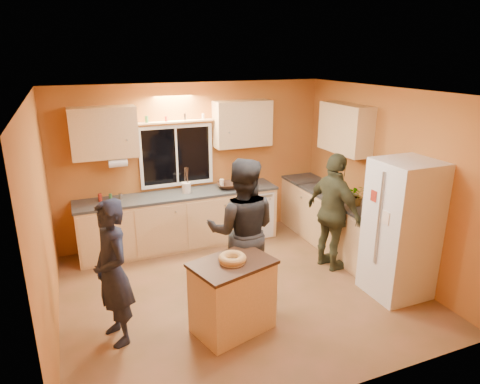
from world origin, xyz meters
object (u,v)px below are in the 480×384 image
person_center (242,231)px  person_right (334,213)px  refrigerator (401,229)px  island (233,296)px  person_left (113,273)px

person_center → person_right: (1.53, 0.26, -0.07)m
refrigerator → person_center: bearing=161.0°
island → refrigerator: bearing=-17.8°
person_left → person_right: person_right is taller
person_left → refrigerator: bearing=68.5°
person_left → person_right: (3.13, 0.53, 0.05)m
person_left → island: bearing=60.3°
refrigerator → island: 2.33m
person_left → person_center: 1.63m
refrigerator → person_right: size_ratio=1.04×
person_left → person_center: size_ratio=0.88×
person_center → person_right: person_center is taller
refrigerator → person_left: refrigerator is taller
island → person_center: size_ratio=0.55×
person_left → person_center: (1.60, 0.27, 0.11)m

